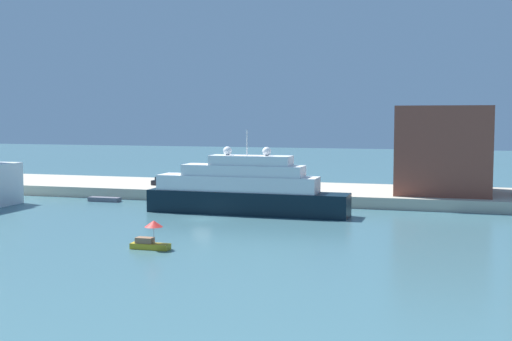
# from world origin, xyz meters

# --- Properties ---
(ground) EXTENTS (400.00, 400.00, 0.00)m
(ground) POSITION_xyz_m (0.00, 0.00, 0.00)
(ground) COLOR #3D6670
(quay_dock) EXTENTS (110.00, 19.99, 1.75)m
(quay_dock) POSITION_xyz_m (0.00, 25.99, 0.87)
(quay_dock) COLOR #B7AD99
(quay_dock) RESTS_ON ground
(large_yacht) EXTENTS (28.69, 4.70, 11.82)m
(large_yacht) POSITION_xyz_m (3.89, 6.30, 3.33)
(large_yacht) COLOR black
(large_yacht) RESTS_ON ground
(small_motorboat) EXTENTS (4.12, 1.89, 3.01)m
(small_motorboat) POSITION_xyz_m (2.17, -20.08, 1.24)
(small_motorboat) COLOR #B7991E
(small_motorboat) RESTS_ON ground
(work_barge) EXTENTS (5.26, 1.57, 0.70)m
(work_barge) POSITION_xyz_m (-21.74, 12.65, 0.35)
(work_barge) COLOR #595966
(work_barge) RESTS_ON ground
(harbor_building) EXTENTS (14.03, 15.92, 13.53)m
(harbor_building) POSITION_xyz_m (30.46, 26.23, 8.51)
(harbor_building) COLOR brown
(harbor_building) RESTS_ON quay_dock
(parked_car) EXTENTS (4.59, 1.74, 1.48)m
(parked_car) POSITION_xyz_m (-15.99, 23.25, 2.38)
(parked_car) COLOR black
(parked_car) RESTS_ON quay_dock
(person_figure) EXTENTS (0.36, 0.36, 1.60)m
(person_figure) POSITION_xyz_m (-12.19, 23.27, 2.48)
(person_figure) COLOR maroon
(person_figure) RESTS_ON quay_dock
(mooring_bollard) EXTENTS (0.55, 0.55, 0.75)m
(mooring_bollard) POSITION_xyz_m (-1.30, 16.98, 2.12)
(mooring_bollard) COLOR black
(mooring_bollard) RESTS_ON quay_dock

